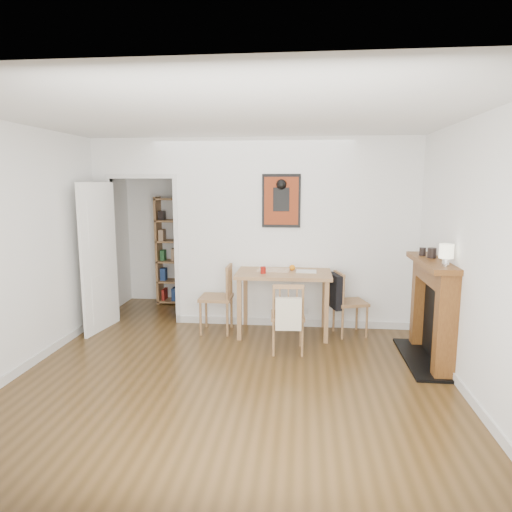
# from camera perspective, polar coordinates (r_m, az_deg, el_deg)

# --- Properties ---
(ground) EXTENTS (5.20, 5.20, 0.00)m
(ground) POSITION_cam_1_polar(r_m,az_deg,el_deg) (5.29, -2.15, -12.99)
(ground) COLOR #53381B
(ground) RESTS_ON ground
(room_shell) EXTENTS (5.20, 5.20, 5.20)m
(room_shell) POSITION_cam_1_polar(r_m,az_deg,el_deg) (6.26, 0.39, 2.78)
(room_shell) COLOR white
(room_shell) RESTS_ON ground
(dining_table) EXTENTS (1.23, 0.78, 0.84)m
(dining_table) POSITION_cam_1_polar(r_m,az_deg,el_deg) (6.02, 3.49, -2.90)
(dining_table) COLOR #A1704B
(dining_table) RESTS_ON ground
(chair_left) EXTENTS (0.46, 0.46, 0.92)m
(chair_left) POSITION_cam_1_polar(r_m,az_deg,el_deg) (6.15, -5.00, -5.31)
(chair_left) COLOR #9E7A49
(chair_left) RESTS_ON ground
(chair_right) EXTENTS (0.57, 0.53, 0.85)m
(chair_right) POSITION_cam_1_polar(r_m,az_deg,el_deg) (6.14, 11.55, -5.68)
(chair_right) COLOR #9E7A49
(chair_right) RESTS_ON ground
(chair_front) EXTENTS (0.45, 0.51, 0.86)m
(chair_front) POSITION_cam_1_polar(r_m,az_deg,el_deg) (5.44, 3.99, -7.53)
(chair_front) COLOR #9E7A49
(chair_front) RESTS_ON ground
(bookshelf) EXTENTS (0.74, 0.30, 1.77)m
(bookshelf) POSITION_cam_1_polar(r_m,az_deg,el_deg) (7.61, -9.53, 0.57)
(bookshelf) COLOR #A1704B
(bookshelf) RESTS_ON ground
(fireplace) EXTENTS (0.45, 1.25, 1.16)m
(fireplace) POSITION_cam_1_polar(r_m,az_deg,el_deg) (5.49, 21.27, -6.04)
(fireplace) COLOR brown
(fireplace) RESTS_ON ground
(red_glass) EXTENTS (0.07, 0.07, 0.09)m
(red_glass) POSITION_cam_1_polar(r_m,az_deg,el_deg) (5.86, 0.90, -1.76)
(red_glass) COLOR maroon
(red_glass) RESTS_ON dining_table
(orange_fruit) EXTENTS (0.08, 0.08, 0.08)m
(orange_fruit) POSITION_cam_1_polar(r_m,az_deg,el_deg) (6.08, 4.55, -1.46)
(orange_fruit) COLOR orange
(orange_fruit) RESTS_ON dining_table
(placemat) EXTENTS (0.47, 0.38, 0.00)m
(placemat) POSITION_cam_1_polar(r_m,az_deg,el_deg) (6.09, 2.21, -1.76)
(placemat) COLOR beige
(placemat) RESTS_ON dining_table
(notebook) EXTENTS (0.27, 0.20, 0.01)m
(notebook) POSITION_cam_1_polar(r_m,az_deg,el_deg) (6.01, 6.30, -1.92)
(notebook) COLOR silver
(notebook) RESTS_ON dining_table
(mantel_lamp) EXTENTS (0.14, 0.14, 0.23)m
(mantel_lamp) POSITION_cam_1_polar(r_m,az_deg,el_deg) (4.98, 22.69, 0.40)
(mantel_lamp) COLOR silver
(mantel_lamp) RESTS_ON fireplace
(ceramic_jar_a) EXTENTS (0.10, 0.10, 0.12)m
(ceramic_jar_a) POSITION_cam_1_polar(r_m,az_deg,el_deg) (5.47, 21.13, 0.36)
(ceramic_jar_a) COLOR black
(ceramic_jar_a) RESTS_ON fireplace
(ceramic_jar_b) EXTENTS (0.07, 0.07, 0.09)m
(ceramic_jar_b) POSITION_cam_1_polar(r_m,az_deg,el_deg) (5.61, 20.10, 0.52)
(ceramic_jar_b) COLOR black
(ceramic_jar_b) RESTS_ON fireplace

